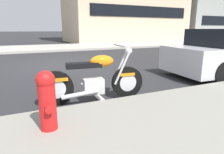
{
  "coord_description": "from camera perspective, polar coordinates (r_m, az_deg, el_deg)",
  "views": [
    {
      "loc": [
        -1.39,
        -8.13,
        1.43
      ],
      "look_at": [
        0.2,
        -4.62,
        0.48
      ],
      "focal_mm": 31.29,
      "sensor_mm": 36.0,
      "label": 1
    }
  ],
  "objects": [
    {
      "name": "ground_plane",
      "position": [
        8.37,
        -14.49,
        3.52
      ],
      "size": [
        260.0,
        260.0,
        0.0
      ],
      "primitive_type": "plane",
      "color": "#28282B"
    },
    {
      "name": "townhouse_mid_block",
      "position": [
        33.49,
        25.86,
        19.66
      ],
      "size": [
        12.12,
        8.28,
        11.2
      ],
      "color": "#939993",
      "rests_on": "ground"
    },
    {
      "name": "parked_motorcycle",
      "position": [
        3.92,
        -5.15,
        -0.92
      ],
      "size": [
        2.13,
        0.62,
        1.13
      ],
      "rotation": [
        0.0,
        0.0,
        -0.11
      ],
      "color": "black",
      "rests_on": "ground"
    },
    {
      "name": "parking_stall_stripe",
      "position": [
        4.38,
        -4.52,
        -5.25
      ],
      "size": [
        0.12,
        2.2,
        0.01
      ],
      "primitive_type": "cube",
      "color": "silver",
      "rests_on": "ground"
    },
    {
      "name": "sidewalk_far_curb",
      "position": [
        20.49,
        16.69,
        9.43
      ],
      "size": [
        120.0,
        5.0,
        0.14
      ],
      "primitive_type": "cube",
      "color": "#ADA89E",
      "rests_on": "ground"
    },
    {
      "name": "fire_hydrant",
      "position": [
        2.66,
        -18.45,
        -6.11
      ],
      "size": [
        0.24,
        0.36,
        0.79
      ],
      "color": "red",
      "rests_on": "sidewalk_near_curb"
    }
  ]
}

